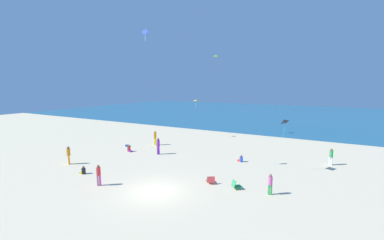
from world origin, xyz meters
name	(u,v)px	position (x,y,z in m)	size (l,w,h in m)	color
ground_plane	(214,155)	(0.00, 10.00, 0.00)	(120.00, 120.00, 0.00)	beige
ocean_water	(283,114)	(0.00, 52.67, 0.03)	(120.00, 60.00, 0.05)	#236084
beach_chair_near_camera	(211,180)	(2.74, 3.08, 0.25)	(0.85, 0.88, 0.57)	#D13D3D
beach_chair_far_right	(236,185)	(4.67, 3.04, 0.28)	(0.81, 0.81, 0.64)	#2D9956
cooler_box	(127,145)	(-10.61, 8.62, 0.14)	(0.56, 0.57, 0.27)	#2D56B7
person_0	(270,183)	(6.94, 3.26, 0.81)	(0.36, 0.36, 1.40)	green
person_1	(68,154)	(-10.48, 0.99, 0.95)	(0.45, 0.45, 1.65)	orange
person_2	(331,156)	(10.41, 12.21, 0.88)	(0.38, 0.38, 1.52)	white
person_3	(129,149)	(-8.74, 6.94, 0.28)	(0.63, 0.41, 0.75)	red
person_4	(99,174)	(-4.12, -1.12, 0.88)	(0.41, 0.41, 1.53)	#D8599E
person_5	(241,159)	(3.03, 9.24, 0.24)	(0.58, 0.42, 0.66)	blue
person_6	(158,145)	(-5.34, 7.62, 0.99)	(0.38, 0.38, 1.72)	purple
person_7	(83,171)	(-7.17, -0.07, 0.24)	(0.58, 0.42, 0.66)	black
person_8	(155,137)	(-8.12, 10.73, 1.01)	(0.39, 0.39, 1.75)	yellow
kite_black	(284,121)	(6.81, 8.31, 4.24)	(0.73, 0.85, 1.69)	black
kite_yellow	(196,100)	(-5.89, 16.96, 5.12)	(0.63, 0.64, 1.15)	yellow
kite_blue	(145,32)	(-3.02, 3.10, 11.22)	(0.58, 0.28, 1.01)	blue
kite_lime	(215,56)	(-4.18, 19.48, 11.17)	(0.57, 0.78, 1.83)	#99DB33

